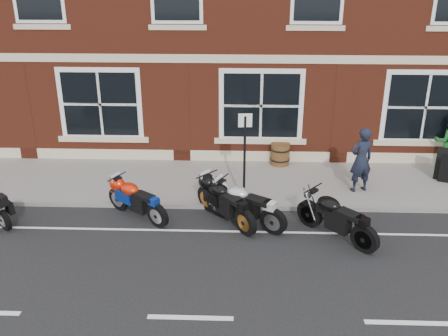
{
  "coord_description": "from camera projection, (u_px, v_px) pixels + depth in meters",
  "views": [
    {
      "loc": [
        0.89,
        -10.41,
        6.13
      ],
      "look_at": [
        0.46,
        1.6,
        1.09
      ],
      "focal_mm": 40.0,
      "sensor_mm": 36.0,
      "label": 1
    }
  ],
  "objects": [
    {
      "name": "pedestrian_right",
      "position": [
        448.0,
        141.0,
        15.24
      ],
      "size": [
        0.88,
        0.7,
        1.75
      ],
      "primitive_type": "imported",
      "rotation": [
        0.0,
        0.0,
        3.1
      ],
      "color": "#195821",
      "rests_on": "sidewalk"
    },
    {
      "name": "pedestrian_left",
      "position": [
        361.0,
        160.0,
        13.69
      ],
      "size": [
        0.78,
        0.64,
        1.85
      ],
      "primitive_type": "imported",
      "rotation": [
        0.0,
        0.0,
        3.47
      ],
      "color": "black",
      "rests_on": "sidewalk"
    },
    {
      "name": "moto_sport_red",
      "position": [
        137.0,
        198.0,
        12.63
      ],
      "size": [
        1.76,
        1.37,
        0.94
      ],
      "rotation": [
        0.0,
        0.0,
        0.93
      ],
      "color": "black",
      "rests_on": "ground"
    },
    {
      "name": "moto_sport_black",
      "position": [
        226.0,
        200.0,
        12.43
      ],
      "size": [
        1.54,
        1.87,
        1.03
      ],
      "rotation": [
        0.0,
        0.0,
        0.68
      ],
      "color": "black",
      "rests_on": "ground"
    },
    {
      "name": "moto_naked_black",
      "position": [
        336.0,
        215.0,
        11.68
      ],
      "size": [
        1.68,
        1.76,
        1.03
      ],
      "rotation": [
        0.0,
        0.0,
        0.76
      ],
      "color": "black",
      "rests_on": "ground"
    },
    {
      "name": "parking_sign",
      "position": [
        245.0,
        153.0,
        12.79
      ],
      "size": [
        0.35,
        0.07,
        2.47
      ],
      "rotation": [
        0.0,
        0.0,
        0.1
      ],
      "color": "black",
      "rests_on": "sidewalk"
    },
    {
      "name": "kerb",
      "position": [
        207.0,
        206.0,
        13.28
      ],
      "size": [
        30.0,
        0.16,
        0.12
      ],
      "primitive_type": "cube",
      "color": "slate",
      "rests_on": "ground"
    },
    {
      "name": "moto_sport_silver",
      "position": [
        245.0,
        203.0,
        12.29
      ],
      "size": [
        1.99,
        1.36,
        1.03
      ],
      "rotation": [
        0.0,
        0.0,
        1.0
      ],
      "color": "black",
      "rests_on": "ground"
    },
    {
      "name": "barrel_planter",
      "position": [
        280.0,
        154.0,
        15.71
      ],
      "size": [
        0.62,
        0.62,
        0.69
      ],
      "color": "#4E3214",
      "rests_on": "sidewalk"
    },
    {
      "name": "sidewalk",
      "position": [
        210.0,
        182.0,
        14.74
      ],
      "size": [
        30.0,
        3.0,
        0.12
      ],
      "primitive_type": "cube",
      "color": "slate",
      "rests_on": "ground"
    },
    {
      "name": "a_board_sign",
      "position": [
        448.0,
        167.0,
        14.39
      ],
      "size": [
        0.68,
        0.58,
        0.96
      ],
      "primitive_type": null,
      "rotation": [
        0.0,
        0.0,
        -0.39
      ],
      "color": "black",
      "rests_on": "sidewalk"
    },
    {
      "name": "ground",
      "position": [
        203.0,
        235.0,
        12.0
      ],
      "size": [
        80.0,
        80.0,
        0.0
      ],
      "primitive_type": "plane",
      "color": "black",
      "rests_on": "ground"
    }
  ]
}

